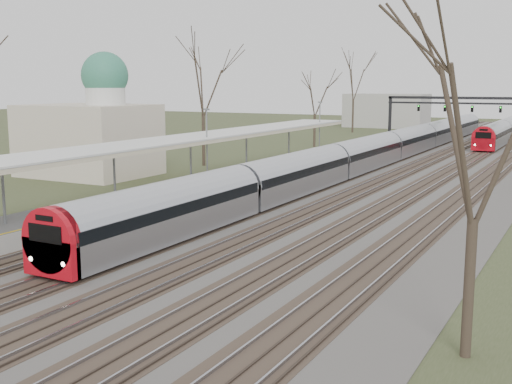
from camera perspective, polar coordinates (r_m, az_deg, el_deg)
track_bed at (r=60.46m, az=12.98°, el=2.08°), size 24.00×160.00×0.22m
platform at (r=48.02m, az=-3.46°, el=0.94°), size 3.50×69.00×1.00m
canopy at (r=43.86m, az=-6.60°, el=4.59°), size 4.10×50.00×3.11m
dome_building at (r=55.69m, az=-14.43°, el=5.18°), size 10.00×8.00×10.30m
signal_gantry at (r=89.32m, az=18.25°, el=7.31°), size 21.00×0.59×6.08m
tree_west_far at (r=60.60m, az=-4.76°, el=9.85°), size 5.50×5.50×11.33m
tree_east_near at (r=18.18m, az=19.14°, el=5.49°), size 4.50×4.50×9.27m
train_near at (r=65.09m, az=11.66°, el=3.90°), size 2.62×90.21×3.05m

